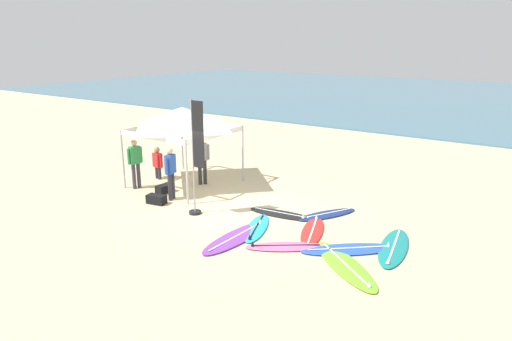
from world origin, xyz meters
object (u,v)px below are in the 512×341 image
Objects in this scene: canopy_tent at (182,118)px; banner_flag at (196,163)px; surfboard_teal at (394,247)px; person_red at (158,162)px; surfboard_purple at (237,237)px; surfboard_lime at (345,265)px; surfboard_blue at (349,249)px; gear_bag_by_pole at (165,189)px; surfboard_navy at (326,214)px; surfboard_black at (281,214)px; person_blue at (171,170)px; surfboard_red at (312,231)px; person_green at (135,160)px; surfboard_pink at (285,246)px; surfboard_cyan at (257,228)px; person_grey at (202,157)px; gear_bag_near_tent at (156,199)px.

canopy_tent is 3.12m from banner_flag.
person_red reaches higher than surfboard_teal.
canopy_tent is 1.22× the size of surfboard_teal.
banner_flag reaches higher than surfboard_purple.
surfboard_blue is (-0.25, 0.83, 0.00)m from surfboard_lime.
gear_bag_by_pole reaches higher than surfboard_lime.
surfboard_navy is 4.07m from banner_flag.
person_red is (-8.50, 2.48, 0.62)m from surfboard_lime.
person_blue reaches higher than surfboard_black.
surfboard_purple is 1.30× the size of surfboard_navy.
banner_flag reaches higher than person_blue.
surfboard_purple is 1.15× the size of surfboard_blue.
surfboard_red is 6.86m from person_green.
surfboard_navy is 1.04× the size of surfboard_pink.
canopy_tent is at bearing -179.02° from surfboard_navy.
surfboard_teal and surfboard_purple have the same top height.
person_red is at bearing 160.69° from surfboard_pink.
person_red is (-2.02, 1.37, -0.33)m from person_blue.
person_blue is (-4.74, -1.51, 0.95)m from surfboard_navy.
surfboard_lime is 1.43× the size of person_blue.
canopy_tent is at bearing 93.03° from gear_bag_by_pole.
surfboard_blue is 6.93m from gear_bag_by_pole.
surfboard_red is 0.62× the size of banner_flag.
surfboard_purple is at bearing -160.48° from surfboard_blue.
surfboard_purple is 2.88m from surfboard_blue.
canopy_tent is 1.58× the size of surfboard_pink.
person_blue reaches higher than surfboard_cyan.
canopy_tent is at bearing 172.77° from surfboard_teal.
banner_flag is (-1.95, 0.71, 1.54)m from surfboard_purple.
surfboard_black is 4.31m from gear_bag_by_pole.
surfboard_lime and surfboard_teal have the same top height.
person_blue is at bearing 160.60° from surfboard_purple.
person_grey is at bearing 13.59° from person_red.
surfboard_lime is at bearing 2.55° from surfboard_purple.
surfboard_red is 1.51m from surfboard_cyan.
canopy_tent is 0.90× the size of banner_flag.
surfboard_purple is 1.52× the size of person_blue.
person_green is at bearing -170.98° from gear_bag_by_pole.
person_blue reaches higher than surfboard_pink.
canopy_tent is 1.35× the size of surfboard_blue.
surfboard_teal and surfboard_black have the same top height.
surfboard_navy is at bearing 32.00° from surfboard_black.
canopy_tent is 2.49m from gear_bag_by_pole.
person_green reaches higher than surfboard_purple.
surfboard_purple is 2.17× the size of person_red.
surfboard_black is (-2.88, 1.91, 0.00)m from surfboard_lime.
surfboard_navy is (-1.74, 2.62, 0.00)m from surfboard_lime.
gear_bag_near_tent is 1.07m from gear_bag_by_pole.
person_red reaches higher than surfboard_blue.
surfboard_blue is at bearing 2.54° from gear_bag_near_tent.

